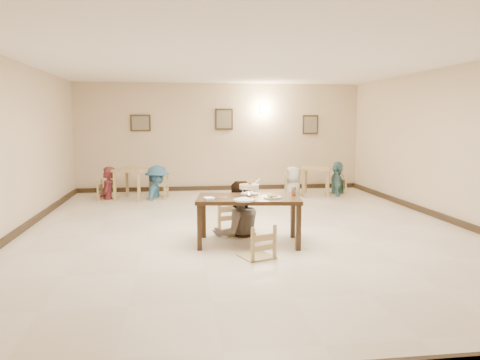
{
  "coord_description": "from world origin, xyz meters",
  "views": [
    {
      "loc": [
        -1.25,
        -8.18,
        1.95
      ],
      "look_at": [
        -0.19,
        -0.42,
        0.96
      ],
      "focal_mm": 35.0,
      "sensor_mm": 36.0,
      "label": 1
    }
  ],
  "objects": [
    {
      "name": "bg_chair_rl",
      "position": [
        1.82,
        3.78,
        0.47
      ],
      "size": [
        0.45,
        0.45,
        0.95
      ],
      "rotation": [
        0.0,
        0.0,
        1.35
      ],
      "color": "tan",
      "rests_on": "floor"
    },
    {
      "name": "bg_diner_d",
      "position": [
        3.04,
        3.82,
        0.87
      ],
      "size": [
        0.71,
        1.1,
        1.75
      ],
      "primitive_type": "imported",
      "rotation": [
        0.0,
        0.0,
        1.27
      ],
      "color": "teal",
      "rests_on": "floor"
    },
    {
      "name": "bg_chair_ll",
      "position": [
        -2.95,
        3.66,
        0.46
      ],
      "size": [
        0.44,
        0.44,
        0.93
      ],
      "rotation": [
        0.0,
        0.0,
        1.46
      ],
      "color": "tan",
      "rests_on": "floor"
    },
    {
      "name": "drink_glass",
      "position": [
        0.61,
        -0.94,
        0.82
      ],
      "size": [
        0.07,
        0.07,
        0.14
      ],
      "color": "white",
      "rests_on": "main_table"
    },
    {
      "name": "rice_plate_near",
      "position": [
        -0.25,
        -1.32,
        0.77
      ],
      "size": [
        0.32,
        0.32,
        0.07
      ],
      "color": "white",
      "rests_on": "main_table"
    },
    {
      "name": "main_table",
      "position": [
        -0.12,
        -0.96,
        0.68
      ],
      "size": [
        1.73,
        1.13,
        0.76
      ],
      "rotation": [
        0.0,
        0.0,
        -0.14
      ],
      "color": "#382615",
      "rests_on": "floor"
    },
    {
      "name": "fried_plate",
      "position": [
        0.23,
        -1.14,
        0.78
      ],
      "size": [
        0.28,
        0.28,
        0.06
      ],
      "color": "white",
      "rests_on": "main_table"
    },
    {
      "name": "napkin_cutlery",
      "position": [
        -0.76,
        -1.13,
        0.77
      ],
      "size": [
        0.2,
        0.28,
        0.03
      ],
      "color": "white",
      "rests_on": "main_table"
    },
    {
      "name": "bg_table_right",
      "position": [
        2.43,
        3.76,
        0.59
      ],
      "size": [
        0.94,
        0.94,
        0.73
      ],
      "rotation": [
        0.0,
        0.0,
        -0.35
      ],
      "color": "tan",
      "rests_on": "floor"
    },
    {
      "name": "bg_chair_lr",
      "position": [
        -1.73,
        3.75,
        0.52
      ],
      "size": [
        0.49,
        0.49,
        1.05
      ],
      "rotation": [
        0.0,
        0.0,
        -1.73
      ],
      "color": "tan",
      "rests_on": "floor"
    },
    {
      "name": "wall_right",
      "position": [
        4.0,
        0.0,
        1.5
      ],
      "size": [
        0.0,
        10.0,
        10.0
      ],
      "primitive_type": "plane",
      "rotation": [
        1.57,
        0.0,
        -1.57
      ],
      "color": "beige",
      "rests_on": "floor"
    },
    {
      "name": "main_diner",
      "position": [
        -0.21,
        -0.3,
        0.93
      ],
      "size": [
        1.04,
        0.89,
        1.86
      ],
      "primitive_type": "imported",
      "rotation": [
        0.0,
        0.0,
        3.37
      ],
      "color": "gray",
      "rests_on": "floor"
    },
    {
      "name": "picture_c",
      "position": [
        2.6,
        4.96,
        1.85
      ],
      "size": [
        0.45,
        0.04,
        0.55
      ],
      "color": "#382A14",
      "rests_on": "wall_back"
    },
    {
      "name": "floor",
      "position": [
        0.0,
        0.0,
        0.0
      ],
      "size": [
        10.0,
        10.0,
        0.0
      ],
      "primitive_type": "plane",
      "color": "beige",
      "rests_on": "ground"
    },
    {
      "name": "ceiling",
      "position": [
        0.0,
        0.0,
        3.0
      ],
      "size": [
        10.0,
        10.0,
        0.0
      ],
      "primitive_type": "plane",
      "color": "white",
      "rests_on": "wall_back"
    },
    {
      "name": "bg_chair_rr",
      "position": [
        3.04,
        3.82,
        0.46
      ],
      "size": [
        0.43,
        0.43,
        0.92
      ],
      "rotation": [
        0.0,
        0.0,
        -1.74
      ],
      "color": "tan",
      "rests_on": "floor"
    },
    {
      "name": "baseboard_left",
      "position": [
        -3.97,
        0.0,
        0.06
      ],
      "size": [
        0.06,
        10.0,
        0.12
      ],
      "primitive_type": "cube",
      "color": "#2E2215",
      "rests_on": "floor"
    },
    {
      "name": "chair_far",
      "position": [
        -0.23,
        -0.19,
        0.54
      ],
      "size": [
        0.5,
        0.5,
        1.08
      ],
      "rotation": [
        0.0,
        0.0,
        0.33
      ],
      "color": "tan",
      "rests_on": "floor"
    },
    {
      "name": "curry_warmer",
      "position": [
        -0.11,
        -0.95,
        0.92
      ],
      "size": [
        0.35,
        0.31,
        0.28
      ],
      "color": "silver",
      "rests_on": "main_table"
    },
    {
      "name": "picture_b",
      "position": [
        0.1,
        4.96,
        2.0
      ],
      "size": [
        0.5,
        0.04,
        0.6
      ],
      "color": "#382A14",
      "rests_on": "wall_back"
    },
    {
      "name": "bg_diner_a",
      "position": [
        -2.95,
        3.66,
        0.83
      ],
      "size": [
        0.4,
        0.61,
        1.66
      ],
      "primitive_type": "imported",
      "rotation": [
        0.0,
        0.0,
        4.72
      ],
      "color": "maroon",
      "rests_on": "floor"
    },
    {
      "name": "baseboard_back",
      "position": [
        0.0,
        4.97,
        0.06
      ],
      "size": [
        8.0,
        0.06,
        0.12
      ],
      "primitive_type": "cube",
      "color": "#2E2215",
      "rests_on": "floor"
    },
    {
      "name": "rice_plate_far",
      "position": [
        -0.07,
        -0.71,
        0.77
      ],
      "size": [
        0.29,
        0.29,
        0.07
      ],
      "color": "white",
      "rests_on": "main_table"
    },
    {
      "name": "bg_diner_b",
      "position": [
        -1.73,
        3.75,
        0.84
      ],
      "size": [
        0.83,
        1.19,
        1.68
      ],
      "primitive_type": "imported",
      "rotation": [
        0.0,
        0.0,
        1.37
      ],
      "color": "teal",
      "rests_on": "floor"
    },
    {
      "name": "bg_table_left",
      "position": [
        -2.34,
        3.73,
        0.63
      ],
      "size": [
        1.0,
        1.0,
        0.77
      ],
      "rotation": [
        0.0,
        0.0,
        -0.38
      ],
      "color": "tan",
      "rests_on": "floor"
    },
    {
      "name": "wall_back",
      "position": [
        0.0,
        5.0,
        1.5
      ],
      "size": [
        10.0,
        0.0,
        10.0
      ],
      "primitive_type": "plane",
      "rotation": [
        1.57,
        0.0,
        0.0
      ],
      "color": "beige",
      "rests_on": "floor"
    },
    {
      "name": "wall_front",
      "position": [
        0.0,
        -5.0,
        1.5
      ],
      "size": [
        10.0,
        0.0,
        10.0
      ],
      "primitive_type": "plane",
      "rotation": [
        -1.57,
        0.0,
        0.0
      ],
      "color": "beige",
      "rests_on": "floor"
    },
    {
      "name": "chair_near",
      "position": [
        -0.12,
        -1.73,
        0.46
      ],
      "size": [
        0.43,
        0.43,
        0.92
      ],
      "rotation": [
        0.0,
        0.0,
        3.51
      ],
      "color": "tan",
      "rests_on": "floor"
    },
    {
      "name": "chili_dish",
      "position": [
        -0.53,
        -1.0,
        0.77
      ],
      "size": [
        0.1,
        0.1,
        0.02
      ],
      "color": "white",
      "rests_on": "main_table"
    },
    {
      "name": "wall_left",
      "position": [
        -4.0,
        0.0,
        1.5
      ],
      "size": [
        0.0,
        10.0,
        10.0
      ],
      "primitive_type": "plane",
      "rotation": [
        1.57,
        0.0,
        1.57
      ],
      "color": "beige",
      "rests_on": "floor"
    },
    {
      "name": "bg_diner_c",
      "position": [
        1.82,
        3.78,
        0.76
      ],
      "size": [
        0.52,
        0.76,
        1.52
      ],
      "primitive_type": "imported",
      "rotation": [
        0.0,
        0.0,
        4.66
      ],
      "color": "silver",
      "rests_on": "floor"
    },
    {
      "name": "baseboard_right",
      "position": [
        3.97,
        0.0,
        0.06
      ],
      "size": [
        0.06,
        10.0,
        0.12
      ],
      "primitive_type": "cube",
      "color": "#2E2215",
      "rests_on": "floor"
    },
    {
      "name": "picture_a",
      "position": [
        -2.2,
        4.96,
        1.9
      ],
      "size": [
        0.55,
        0.04,
        0.45
      ],
      "color": "#382A14",
      "rests_on": "wall_back"
    },
    {
      "name": "wall_sconce",
      "position": [
        1.2,
        4.96,
        2.3
      ],
      "size": [
        0.16,
        0.05,
        0.22
      ],
      "primitive_type": "cube",
      "color": "#FFD88C",
      "rests_on": "wall_back"
    }
  ]
}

